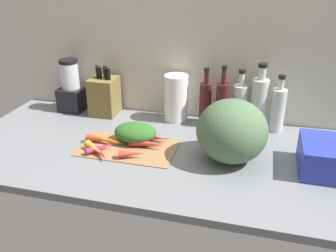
{
  "coord_description": "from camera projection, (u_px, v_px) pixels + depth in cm",
  "views": [
    {
      "loc": [
        35.82,
        -127.12,
        71.91
      ],
      "look_at": [
        2.66,
        -1.06,
        10.9
      ],
      "focal_mm": 38.84,
      "sensor_mm": 36.0,
      "label": 1
    }
  ],
  "objects": [
    {
      "name": "knife_block",
      "position": [
        104.0,
        96.0,
        1.79
      ],
      "size": [
        12.51,
        13.34,
        23.93
      ],
      "color": "brown",
      "rests_on": "ground_plane"
    },
    {
      "name": "carrot_4",
      "position": [
        108.0,
        140.0,
        1.52
      ],
      "size": [
        15.61,
        5.61,
        3.05
      ],
      "primitive_type": "cone",
      "rotation": [
        0.0,
        1.57,
        -0.17
      ],
      "color": "orange",
      "rests_on": "cutting_board"
    },
    {
      "name": "carrot_0",
      "position": [
        95.0,
        149.0,
        1.45
      ],
      "size": [
        11.33,
        9.23,
        3.32
      ],
      "primitive_type": "cone",
      "rotation": [
        0.0,
        1.57,
        -0.6
      ],
      "color": "orange",
      "rests_on": "cutting_board"
    },
    {
      "name": "bottle_3",
      "position": [
        259.0,
        102.0,
        1.62
      ],
      "size": [
        7.53,
        7.53,
        30.53
      ],
      "color": "silver",
      "rests_on": "ground_plane"
    },
    {
      "name": "carrot_7",
      "position": [
        156.0,
        138.0,
        1.54
      ],
      "size": [
        14.27,
        5.55,
        2.08
      ],
      "primitive_type": "cone",
      "rotation": [
        0.0,
        1.57,
        0.25
      ],
      "color": "red",
      "rests_on": "cutting_board"
    },
    {
      "name": "bottle_1",
      "position": [
        222.0,
        104.0,
        1.64
      ],
      "size": [
        5.85,
        5.85,
        29.26
      ],
      "color": "#471919",
      "rests_on": "ground_plane"
    },
    {
      "name": "wall_back",
      "position": [
        184.0,
        54.0,
        1.71
      ],
      "size": [
        170.0,
        3.0,
        60.0
      ],
      "primitive_type": "cube",
      "color": "beige",
      "rests_on": "ground_plane"
    },
    {
      "name": "carrot_greens_pile",
      "position": [
        135.0,
        132.0,
        1.53
      ],
      "size": [
        18.17,
        13.97,
        7.69
      ],
      "primitive_type": "ellipsoid",
      "color": "#2D6023",
      "rests_on": "cutting_board"
    },
    {
      "name": "carrot_8",
      "position": [
        140.0,
        135.0,
        1.57
      ],
      "size": [
        8.66,
        9.01,
        2.17
      ],
      "primitive_type": "cone",
      "rotation": [
        0.0,
        1.57,
        -0.82
      ],
      "color": "red",
      "rests_on": "cutting_board"
    },
    {
      "name": "winter_squash",
      "position": [
        232.0,
        131.0,
        1.37
      ],
      "size": [
        26.96,
        26.83,
        24.42
      ],
      "primitive_type": "ellipsoid",
      "color": "#4C6B47",
      "rests_on": "ground_plane"
    },
    {
      "name": "carrot_10",
      "position": [
        143.0,
        137.0,
        1.55
      ],
      "size": [
        14.26,
        7.18,
        2.2
      ],
      "primitive_type": "cone",
      "rotation": [
        0.0,
        1.57,
        -0.36
      ],
      "color": "#B2264C",
      "rests_on": "cutting_board"
    },
    {
      "name": "ground_plane",
      "position": [
        162.0,
        151.0,
        1.51
      ],
      "size": [
        170.0,
        80.0,
        3.0
      ],
      "primitive_type": "cube",
      "color": "slate"
    },
    {
      "name": "carrot_11",
      "position": [
        147.0,
        144.0,
        1.5
      ],
      "size": [
        14.86,
        5.9,
        2.04
      ],
      "primitive_type": "cone",
      "rotation": [
        0.0,
        1.57,
        0.27
      ],
      "color": "#B2264C",
      "rests_on": "cutting_board"
    },
    {
      "name": "bottle_2",
      "position": [
        239.0,
        105.0,
        1.64
      ],
      "size": [
        6.43,
        6.43,
        27.37
      ],
      "color": "silver",
      "rests_on": "ground_plane"
    },
    {
      "name": "blender_appliance",
      "position": [
        71.0,
        89.0,
        1.83
      ],
      "size": [
        11.9,
        11.9,
        26.42
      ],
      "color": "black",
      "rests_on": "ground_plane"
    },
    {
      "name": "carrot_1",
      "position": [
        103.0,
        139.0,
        1.52
      ],
      "size": [
        14.68,
        3.22,
        3.07
      ],
      "primitive_type": "cone",
      "rotation": [
        0.0,
        1.57,
        -0.01
      ],
      "color": "red",
      "rests_on": "cutting_board"
    },
    {
      "name": "cutting_board",
      "position": [
        128.0,
        148.0,
        1.5
      ],
      "size": [
        39.44,
        23.38,
        0.8
      ],
      "primitive_type": "cube",
      "color": "#997047",
      "rests_on": "ground_plane"
    },
    {
      "name": "carrot_9",
      "position": [
        132.0,
        154.0,
        1.41
      ],
      "size": [
        10.84,
        6.18,
        3.24
      ],
      "primitive_type": "cone",
      "rotation": [
        0.0,
        1.57,
        0.3
      ],
      "color": "red",
      "rests_on": "cutting_board"
    },
    {
      "name": "carrot_5",
      "position": [
        101.0,
        147.0,
        1.46
      ],
      "size": [
        10.45,
        11.35,
        2.61
      ],
      "primitive_type": "cone",
      "rotation": [
        0.0,
        1.57,
        0.85
      ],
      "color": "#B2264C",
      "rests_on": "cutting_board"
    },
    {
      "name": "carrot_6",
      "position": [
        149.0,
        144.0,
        1.48
      ],
      "size": [
        12.64,
        3.73,
        3.59
      ],
      "primitive_type": "cone",
      "rotation": [
        0.0,
        1.57,
        -0.01
      ],
      "color": "red",
      "rests_on": "cutting_board"
    },
    {
      "name": "paper_towel_roll",
      "position": [
        176.0,
        98.0,
        1.72
      ],
      "size": [
        11.12,
        11.12,
        22.32
      ],
      "primitive_type": "cylinder",
      "color": "white",
      "rests_on": "ground_plane"
    },
    {
      "name": "bottle_4",
      "position": [
        278.0,
        109.0,
        1.61
      ],
      "size": [
        6.58,
        6.58,
        26.08
      ],
      "color": "silver",
      "rests_on": "ground_plane"
    },
    {
      "name": "bottle_0",
      "position": [
        205.0,
        102.0,
        1.69
      ],
      "size": [
        5.66,
        5.66,
        26.74
      ],
      "color": "#471919",
      "rests_on": "ground_plane"
    },
    {
      "name": "carrot_2",
      "position": [
        155.0,
        137.0,
        1.54
      ],
      "size": [
        11.3,
        4.36,
        3.0
      ],
      "primitive_type": "cone",
      "rotation": [
        0.0,
        1.57,
        -0.13
      ],
      "color": "red",
      "rests_on": "cutting_board"
    },
    {
      "name": "carrot_3",
      "position": [
        101.0,
        153.0,
        1.42
      ],
      "size": [
        9.24,
        8.7,
        2.55
      ],
      "primitive_type": "cone",
      "rotation": [
        0.0,
        1.57,
        -0.74
      ],
      "color": "#B2264C",
      "rests_on": "cutting_board"
    },
    {
      "name": "dish_rack",
      "position": [
        335.0,
        158.0,
        1.32
      ],
      "size": [
        24.25,
        21.97,
        11.27
      ],
      "primitive_type": "cube",
      "color": "#2838AD",
      "rests_on": "ground_plane"
    }
  ]
}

